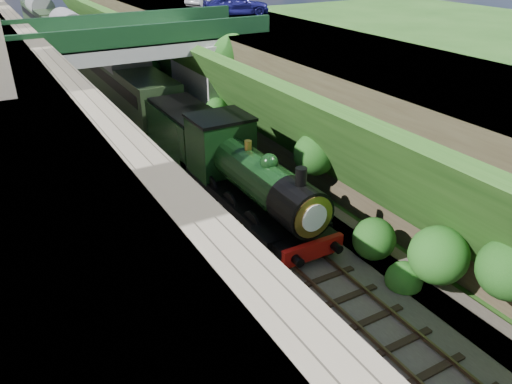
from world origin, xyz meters
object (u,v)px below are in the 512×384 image
(road_bridge, at_px, (143,70))
(tender, at_px, (187,135))
(locomotive, at_px, (250,179))
(car_blue, at_px, (236,4))
(tree, at_px, (226,58))

(road_bridge, distance_m, tender, 6.67)
(locomotive, xyz_separation_m, tender, (-0.00, 7.36, -0.27))
(car_blue, relative_size, tender, 0.84)
(car_blue, bearing_deg, locomotive, 168.81)
(tree, bearing_deg, locomotive, -112.09)
(tender, bearing_deg, tree, 42.03)
(tree, xyz_separation_m, car_blue, (4.08, 6.42, 2.46))
(car_blue, bearing_deg, road_bridge, 131.09)
(tree, relative_size, locomotive, 0.65)
(tree, height_order, locomotive, tree)
(locomotive, bearing_deg, tender, 90.00)
(locomotive, relative_size, tender, 1.70)
(road_bridge, distance_m, car_blue, 10.54)
(locomotive, distance_m, tender, 7.37)
(locomotive, height_order, tender, locomotive)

